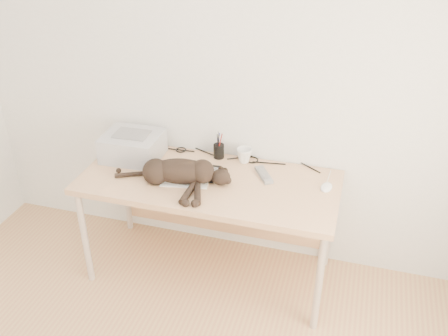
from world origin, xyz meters
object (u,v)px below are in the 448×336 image
(printer, at_px, (133,146))
(pen_cup, at_px, (219,151))
(cat, at_px, (177,173))
(mug, at_px, (244,155))
(desk, at_px, (213,191))
(mouse, at_px, (327,186))

(printer, bearing_deg, pen_cup, 15.72)
(cat, xyz_separation_m, mug, (0.33, 0.37, -0.02))
(desk, distance_m, printer, 0.61)
(cat, bearing_deg, mouse, 1.47)
(printer, bearing_deg, mouse, -1.32)
(printer, relative_size, cat, 0.51)
(printer, distance_m, pen_cup, 0.57)
(desk, distance_m, cat, 0.32)
(cat, height_order, mouse, cat)
(printer, bearing_deg, cat, -29.38)
(mug, relative_size, mouse, 0.90)
(pen_cup, relative_size, mouse, 1.58)
(pen_cup, bearing_deg, cat, -111.56)
(cat, distance_m, mug, 0.49)
(desk, relative_size, mouse, 14.00)
(desk, height_order, pen_cup, pen_cup)
(desk, bearing_deg, printer, 175.01)
(desk, relative_size, pen_cup, 8.87)
(mug, height_order, pen_cup, pen_cup)
(printer, height_order, mouse, printer)
(desk, relative_size, mug, 15.60)
(desk, height_order, cat, cat)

